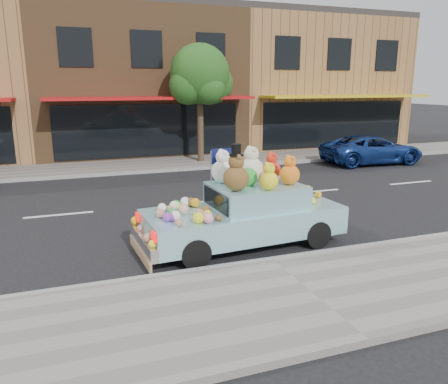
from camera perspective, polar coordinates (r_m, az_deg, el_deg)
name	(u,v)px	position (r m, az deg, el deg)	size (l,w,h in m)	color
ground	(199,202)	(13.24, -3.23, -1.33)	(120.00, 120.00, 0.00)	black
near_sidewalk	(311,294)	(7.60, 11.26, -13.00)	(60.00, 3.00, 0.12)	gray
far_sidewalk	(157,164)	(19.41, -8.72, 3.57)	(60.00, 3.00, 0.12)	gray
near_kerb	(271,261)	(8.79, 6.21, -8.95)	(60.00, 0.12, 0.13)	gray
far_kerb	(164,170)	(17.96, -7.78, 2.80)	(60.00, 0.12, 0.13)	gray
storefront_mid	(135,81)	(24.51, -11.59, 13.97)	(10.00, 9.80, 7.30)	brown
storefront_right	(300,82)	(27.80, 9.90, 13.99)	(10.00, 9.80, 7.30)	olive
street_tree	(200,79)	(19.64, -3.15, 14.48)	(3.00, 2.70, 5.22)	#38281C
car_blue	(372,150)	(20.79, 18.75, 5.28)	(2.10, 4.56, 1.27)	navy
art_car	(245,210)	(9.53, 2.72, -2.39)	(4.59, 2.03, 2.31)	black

